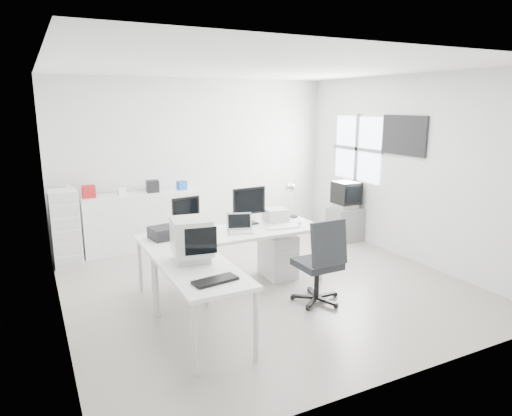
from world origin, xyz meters
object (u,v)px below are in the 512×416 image
laptop (240,225)px  office_chair (317,260)px  sideboard (142,221)px  lcd_monitor_large (249,206)px  crt_tv (346,195)px  main_desk (234,259)px  filing_cabinet (66,228)px  crt_monitor (192,238)px  lcd_monitor_small (186,214)px  inkjet_printer (167,232)px  tv_cabinet (345,224)px  drawer_pedestal (278,255)px  laser_printer (276,215)px  side_desk (202,303)px

laptop → office_chair: (0.65, -0.81, -0.31)m
laptop → sideboard: 2.40m
lcd_monitor_large → sideboard: lcd_monitor_large is taller
crt_tv → sideboard: (-3.30, 1.13, -0.34)m
crt_tv → sideboard: crt_tv is taller
main_desk → lcd_monitor_large: size_ratio=4.76×
filing_cabinet → lcd_monitor_large: bearing=-35.8°
office_chair → filing_cabinet: 3.81m
lcd_monitor_large → filing_cabinet: 2.80m
filing_cabinet → crt_monitor: bearing=-69.0°
office_chair → lcd_monitor_large: bearing=105.4°
lcd_monitor_small → filing_cabinet: 2.15m
lcd_monitor_small → inkjet_printer: bearing=-161.3°
crt_monitor → crt_tv: (3.45, 1.87, -0.18)m
lcd_monitor_large → tv_cabinet: size_ratio=0.86×
drawer_pedestal → main_desk: bearing=-175.9°
drawer_pedestal → laptop: laptop is taller
laser_printer → sideboard: size_ratio=0.17×
lcd_monitor_small → tv_cabinet: bearing=5.8°
office_chair → sideboard: (-1.40, 3.06, -0.07)m
crt_monitor → office_chair: 1.61m
inkjet_printer → filing_cabinet: 2.07m
drawer_pedestal → sideboard: size_ratio=0.32×
office_chair → tv_cabinet: size_ratio=1.83×
inkjet_printer → crt_monitor: bearing=-98.7°
main_desk → sideboard: bearing=108.1°
office_chair → crt_tv: 2.73m
main_desk → laser_printer: bearing=16.3°
sideboard → crt_monitor: bearing=-92.9°
inkjet_printer → crt_tv: size_ratio=0.80×
main_desk → lcd_monitor_large: bearing=35.5°
office_chair → crt_tv: office_chair is taller
side_desk → filing_cabinet: size_ratio=1.23×
office_chair → crt_monitor: bearing=176.4°
side_desk → sideboard: 3.25m
tv_cabinet → crt_tv: (0.00, 0.00, 0.52)m
inkjet_printer → laptop: 0.92m
inkjet_printer → crt_monitor: (0.00, -0.95, 0.18)m
main_desk → tv_cabinet: 2.80m
inkjet_printer → office_chair: 1.87m
crt_monitor → crt_tv: size_ratio=0.99×
main_desk → laptop: size_ratio=7.77×
drawer_pedestal → laptop: 0.86m
sideboard → filing_cabinet: filing_cabinet is taller
drawer_pedestal → lcd_monitor_small: size_ratio=1.28×
laptop → crt_monitor: bearing=-122.4°
main_desk → lcd_monitor_large: lcd_monitor_large is taller
laser_printer → side_desk: bearing=-136.5°
main_desk → lcd_monitor_small: size_ratio=5.12×
sideboard → drawer_pedestal: bearing=-56.3°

